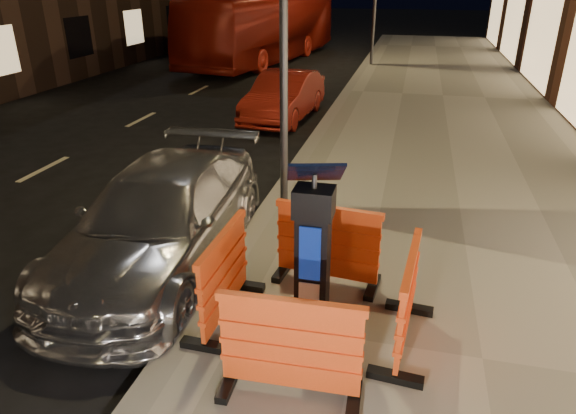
% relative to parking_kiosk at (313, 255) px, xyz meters
% --- Properties ---
extents(ground_plane, '(120.00, 120.00, 0.00)m').
position_rel_parking_kiosk_xyz_m(ground_plane, '(-1.28, -0.06, -1.05)').
color(ground_plane, black).
rests_on(ground_plane, ground).
extents(sidewalk, '(6.00, 60.00, 0.15)m').
position_rel_parking_kiosk_xyz_m(sidewalk, '(1.72, -0.06, -0.97)').
color(sidewalk, gray).
rests_on(sidewalk, ground).
extents(kerb, '(0.30, 60.00, 0.15)m').
position_rel_parking_kiosk_xyz_m(kerb, '(-1.28, -0.06, -0.97)').
color(kerb, slate).
rests_on(kerb, ground).
extents(parking_kiosk, '(0.60, 0.60, 1.80)m').
position_rel_parking_kiosk_xyz_m(parking_kiosk, '(0.00, 0.00, 0.00)').
color(parking_kiosk, black).
rests_on(parking_kiosk, sidewalk).
extents(barrier_front, '(1.30, 0.57, 1.00)m').
position_rel_parking_kiosk_xyz_m(barrier_front, '(0.00, -0.95, -0.40)').
color(barrier_front, '#FF511C').
rests_on(barrier_front, sidewalk).
extents(barrier_back, '(1.33, 0.66, 1.00)m').
position_rel_parking_kiosk_xyz_m(barrier_back, '(0.00, 0.95, -0.40)').
color(barrier_back, '#FF511C').
rests_on(barrier_back, sidewalk).
extents(barrier_kerbside, '(0.55, 1.29, 1.00)m').
position_rel_parking_kiosk_xyz_m(barrier_kerbside, '(-0.95, 0.00, -0.40)').
color(barrier_kerbside, '#FF511C').
rests_on(barrier_kerbside, sidewalk).
extents(barrier_bldgside, '(0.64, 1.33, 1.00)m').
position_rel_parking_kiosk_xyz_m(barrier_bldgside, '(0.95, 0.00, -0.40)').
color(barrier_bldgside, '#FF511C').
rests_on(barrier_bldgside, sidewalk).
extents(car_silver, '(2.00, 4.56, 1.30)m').
position_rel_parking_kiosk_xyz_m(car_silver, '(-2.25, 1.15, -1.05)').
color(car_silver, '#B6B6BB').
rests_on(car_silver, ground).
extents(car_red, '(1.56, 3.83, 1.24)m').
position_rel_parking_kiosk_xyz_m(car_red, '(-2.52, 8.91, -1.05)').
color(car_red, maroon).
rests_on(car_red, ground).
extents(bus_doubledecker, '(4.23, 11.42, 3.11)m').
position_rel_parking_kiosk_xyz_m(bus_doubledecker, '(-5.83, 18.54, -1.05)').
color(bus_doubledecker, maroon).
rests_on(bus_doubledecker, ground).
extents(street_lamp_mid, '(0.12, 0.12, 6.00)m').
position_rel_parking_kiosk_xyz_m(street_lamp_mid, '(-1.03, 2.94, 2.10)').
color(street_lamp_mid, '#3F3F44').
rests_on(street_lamp_mid, sidewalk).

